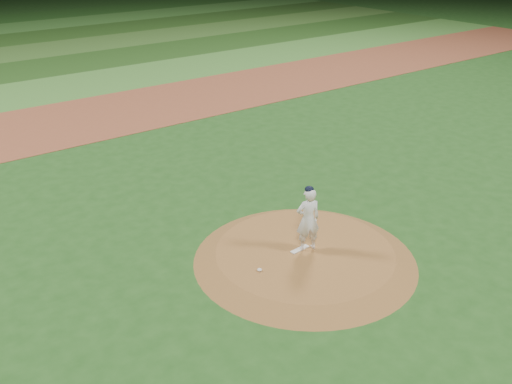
{
  "coord_description": "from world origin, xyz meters",
  "views": [
    {
      "loc": [
        -8.21,
        -8.89,
        7.59
      ],
      "look_at": [
        0.0,
        2.0,
        1.1
      ],
      "focal_mm": 40.0,
      "sensor_mm": 36.0,
      "label": 1
    }
  ],
  "objects_px": {
    "pitchers_mound": "(305,255)",
    "pitcher_on_mound": "(308,219)",
    "pitching_rubber": "(300,249)",
    "rosin_bag": "(260,270)"
  },
  "relations": [
    {
      "from": "pitching_rubber",
      "to": "rosin_bag",
      "type": "distance_m",
      "value": 1.38
    },
    {
      "from": "pitcher_on_mound",
      "to": "pitchers_mound",
      "type": "bearing_deg",
      "value": -153.9
    },
    {
      "from": "pitchers_mound",
      "to": "pitcher_on_mound",
      "type": "relative_size",
      "value": 3.22
    },
    {
      "from": "pitching_rubber",
      "to": "rosin_bag",
      "type": "bearing_deg",
      "value": -177.74
    },
    {
      "from": "pitchers_mound",
      "to": "pitching_rubber",
      "type": "relative_size",
      "value": 10.19
    },
    {
      "from": "pitching_rubber",
      "to": "pitcher_on_mound",
      "type": "distance_m",
      "value": 0.85
    },
    {
      "from": "pitchers_mound",
      "to": "pitching_rubber",
      "type": "xyz_separation_m",
      "value": [
        -0.06,
        0.12,
        0.14
      ]
    },
    {
      "from": "pitchers_mound",
      "to": "rosin_bag",
      "type": "bearing_deg",
      "value": -178.66
    },
    {
      "from": "rosin_bag",
      "to": "pitching_rubber",
      "type": "bearing_deg",
      "value": 6.53
    },
    {
      "from": "rosin_bag",
      "to": "pitcher_on_mound",
      "type": "distance_m",
      "value": 1.74
    }
  ]
}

